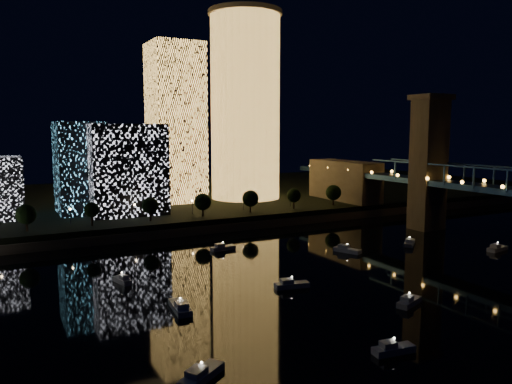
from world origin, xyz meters
The scene contains 9 objects.
ground centered at (0.00, 0.00, 0.00)m, with size 520.00×520.00×0.00m, color black.
far_bank centered at (0.00, 160.00, 2.50)m, with size 420.00×160.00×5.00m, color black.
seawall centered at (0.00, 82.00, 1.50)m, with size 420.00×6.00×3.00m, color #6B5E4C.
tower_cylindrical centered at (27.28, 126.91, 48.21)m, with size 34.00×34.00×86.16m.
tower_rectangular centered at (-5.08, 131.87, 40.09)m, with size 22.06×22.06×70.19m, color gold.
midrise_blocks centered at (-59.43, 114.86, 20.49)m, with size 105.22×33.78×35.28m.
motorboats centered at (-4.32, 12.11, 0.81)m, with size 119.31×82.84×2.78m.
esplanade_trees centered at (-27.77, 88.00, 10.47)m, with size 166.27×6.63×8.81m.
street_lamps centered at (-34.00, 94.00, 9.02)m, with size 132.70×0.70×5.65m.
Camera 1 is at (-78.09, -84.02, 36.85)m, focal length 35.00 mm.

